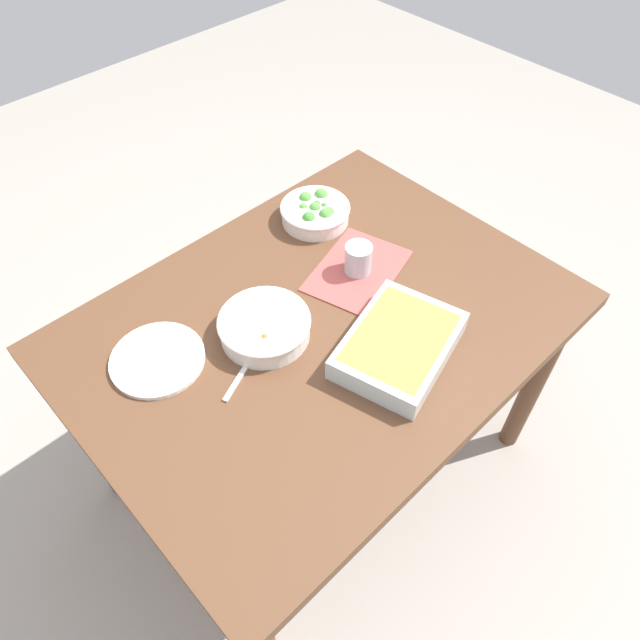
% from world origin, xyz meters
% --- Properties ---
extents(ground_plane, '(6.00, 6.00, 0.00)m').
position_xyz_m(ground_plane, '(0.00, 0.00, 0.00)').
color(ground_plane, '#9E9389').
extents(dining_table, '(1.20, 0.90, 0.74)m').
position_xyz_m(dining_table, '(0.00, 0.00, 0.65)').
color(dining_table, brown).
rests_on(dining_table, ground_plane).
extents(placemat, '(0.33, 0.27, 0.00)m').
position_xyz_m(placemat, '(0.19, 0.06, 0.74)').
color(placemat, '#B24C47').
rests_on(placemat, dining_table).
extents(stew_bowl, '(0.22, 0.22, 0.06)m').
position_xyz_m(stew_bowl, '(-0.13, 0.06, 0.77)').
color(stew_bowl, white).
rests_on(stew_bowl, dining_table).
extents(broccoli_bowl, '(0.20, 0.20, 0.07)m').
position_xyz_m(broccoli_bowl, '(0.25, 0.28, 0.77)').
color(broccoli_bowl, white).
rests_on(broccoli_bowl, dining_table).
extents(baking_dish, '(0.35, 0.29, 0.06)m').
position_xyz_m(baking_dish, '(0.06, -0.20, 0.77)').
color(baking_dish, silver).
rests_on(baking_dish, dining_table).
extents(drink_cup, '(0.07, 0.07, 0.08)m').
position_xyz_m(drink_cup, '(0.19, 0.06, 0.78)').
color(drink_cup, '#B2BCC6').
rests_on(drink_cup, dining_table).
extents(side_plate, '(0.22, 0.22, 0.01)m').
position_xyz_m(side_plate, '(-0.36, 0.17, 0.75)').
color(side_plate, white).
rests_on(side_plate, dining_table).
extents(spoon_by_stew, '(0.17, 0.09, 0.01)m').
position_xyz_m(spoon_by_stew, '(-0.21, 0.02, 0.74)').
color(spoon_by_stew, silver).
rests_on(spoon_by_stew, dining_table).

